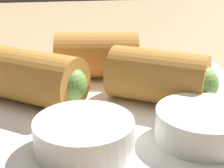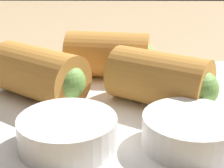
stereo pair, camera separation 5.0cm
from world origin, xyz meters
The scene contains 8 objects.
table_surface centered at (0.00, 0.00, 1.00)cm, with size 180.00×140.00×2.00cm.
serving_plate centered at (-0.55, 0.04, 2.76)cm, with size 28.99×26.04×1.50cm.
roll_front_left centered at (-0.31, -7.45, 5.98)cm, with size 10.05×6.10×4.97cm.
roll_front_right centered at (6.01, -1.07, 5.98)cm, with size 10.15×9.24×4.97cm.
roll_back_left centered at (-5.30, 0.71, 5.98)cm, with size 10.21×8.82×4.97cm.
dipping_bowl_near centered at (2.62, 7.70, 4.78)cm, with size 7.33×7.33×2.35cm.
dipping_bowl_far centered at (-6.50, 7.42, 4.78)cm, with size 7.33×7.33×2.35cm.
spoon centered at (4.54, -17.17, 2.65)cm, with size 15.34×5.08×1.40cm.
Camera 2 is at (-0.91, 31.90, 18.04)cm, focal length 60.00 mm.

